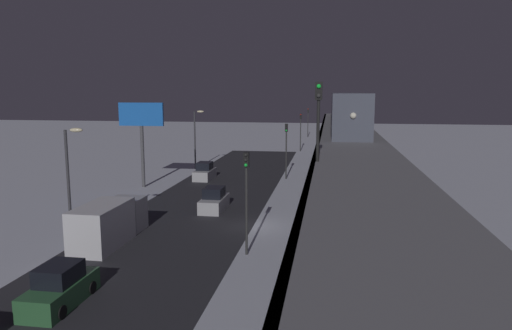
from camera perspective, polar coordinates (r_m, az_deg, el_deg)
ground_plane at (r=35.49m, az=-0.76°, el=-7.45°), size 240.00×240.00×0.00m
avenue_asphalt at (r=36.72m, az=-8.91°, el=-7.00°), size 11.00×89.77×0.01m
elevated_railway at (r=33.88m, az=11.44°, el=1.26°), size 5.00×89.77×6.48m
subway_train at (r=51.85m, az=10.82°, el=6.82°), size 2.94×36.87×3.40m
rail_signal at (r=23.77m, az=7.61°, el=6.94°), size 0.36×0.41×4.00m
sedan_green at (r=24.68m, az=-22.76°, el=-13.72°), size 1.91×4.35×1.97m
sedan_silver at (r=54.49m, az=-6.27°, el=-0.88°), size 1.80×4.21×1.97m
sedan_silver_2 at (r=40.19m, az=-5.12°, el=-4.37°), size 1.80×4.20×1.97m
box_truck at (r=33.00m, az=-17.42°, el=-6.70°), size 2.40×7.40×2.80m
traffic_light_near at (r=28.44m, az=-1.18°, el=-2.86°), size 0.32×0.44×6.40m
traffic_light_mid at (r=53.87m, az=3.71°, el=2.69°), size 0.32×0.44×6.40m
traffic_light_far at (r=79.62m, az=5.45°, el=4.67°), size 0.32×0.44×6.40m
traffic_light_distant at (r=105.46m, az=6.35°, el=5.67°), size 0.32×0.44×6.40m
commercial_billboard at (r=50.35m, az=-13.78°, el=5.03°), size 4.80×0.36×8.90m
street_lamp_near at (r=33.70m, az=-21.64°, el=-0.57°), size 1.35×0.44×7.65m
street_lamp_far at (r=61.23m, az=-7.26°, el=3.96°), size 1.35×0.44×7.65m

